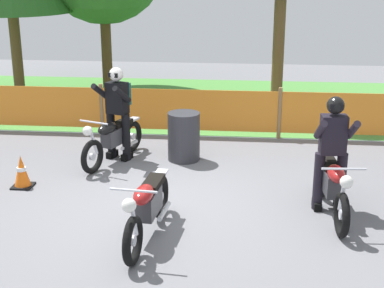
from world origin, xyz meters
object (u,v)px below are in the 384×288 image
(motorcycle_lead, at_px, (333,186))
(traffic_cone, at_px, (22,172))
(rider_lead, at_px, (332,147))
(spare_drum, at_px, (184,136))
(motorcycle_third, at_px, (113,139))
(motorcycle_trailing, at_px, (147,207))
(rider_third, at_px, (118,108))

(motorcycle_lead, distance_m, traffic_cone, 4.83)
(rider_lead, relative_size, traffic_cone, 3.19)
(traffic_cone, distance_m, spare_drum, 2.90)
(rider_lead, distance_m, traffic_cone, 4.84)
(rider_lead, bearing_deg, motorcycle_lead, 0.51)
(motorcycle_lead, relative_size, spare_drum, 2.23)
(motorcycle_lead, distance_m, motorcycle_third, 4.08)
(motorcycle_trailing, relative_size, rider_lead, 1.16)
(motorcycle_lead, height_order, rider_third, rider_third)
(motorcycle_lead, xyz_separation_m, motorcycle_trailing, (-2.48, -0.98, 0.00))
(motorcycle_trailing, xyz_separation_m, rider_third, (-1.05, 3.08, 0.50))
(motorcycle_third, bearing_deg, motorcycle_lead, 82.47)
(motorcycle_lead, xyz_separation_m, spare_drum, (-2.35, 2.14, -0.01))
(motorcycle_trailing, distance_m, motorcycle_third, 3.10)
(rider_third, height_order, spare_drum, rider_third)
(rider_lead, xyz_separation_m, spare_drum, (-2.34, 1.93, -0.51))
(rider_third, relative_size, traffic_cone, 3.19)
(motorcycle_lead, relative_size, motorcycle_third, 1.08)
(motorcycle_trailing, bearing_deg, motorcycle_third, -153.06)
(motorcycle_third, xyz_separation_m, rider_third, (0.07, 0.19, 0.52))
(traffic_cone, bearing_deg, motorcycle_trailing, -34.25)
(motorcycle_third, xyz_separation_m, traffic_cone, (-1.19, -1.31, -0.17))
(motorcycle_lead, height_order, motorcycle_third, motorcycle_lead)
(motorcycle_third, relative_size, spare_drum, 2.05)
(motorcycle_trailing, bearing_deg, rider_third, -155.45)
(motorcycle_lead, height_order, traffic_cone, motorcycle_lead)
(motorcycle_trailing, bearing_deg, rider_lead, 121.52)
(motorcycle_third, bearing_deg, traffic_cone, -21.85)
(motorcycle_third, height_order, traffic_cone, motorcycle_third)
(motorcycle_third, height_order, rider_lead, rider_lead)
(motorcycle_lead, bearing_deg, rider_third, -124.35)
(traffic_cone, bearing_deg, rider_lead, -4.52)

